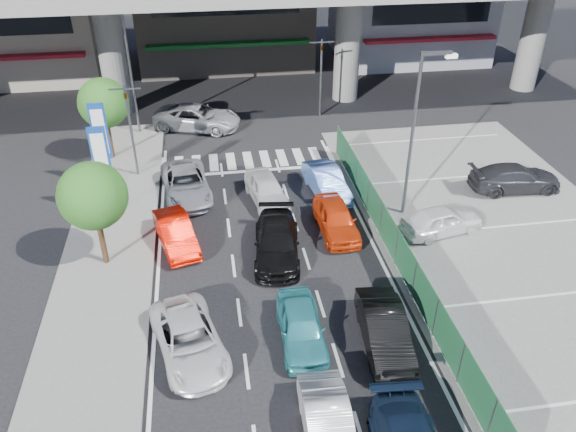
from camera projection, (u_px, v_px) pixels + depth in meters
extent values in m
plane|color=black|center=(280.00, 308.00, 21.89)|extent=(120.00, 120.00, 0.00)
cube|color=#5F5F5C|center=(518.00, 252.00, 24.99)|extent=(12.00, 28.00, 0.06)
cube|color=#5F5F5C|center=(107.00, 262.00, 24.28)|extent=(4.00, 30.00, 0.12)
cylinder|color=slate|center=(112.00, 54.00, 37.07)|extent=(1.80, 1.80, 8.00)
cylinder|color=slate|center=(348.00, 44.00, 39.18)|extent=(1.80, 1.80, 8.00)
cylinder|color=slate|center=(534.00, 35.00, 41.02)|extent=(1.80, 1.80, 8.00)
cube|color=#AF1524|center=(9.00, 56.00, 40.75)|extent=(10.80, 1.60, 0.25)
cube|color=#156A25|center=(228.00, 43.00, 43.69)|extent=(12.60, 1.60, 0.25)
cube|color=#AF1524|center=(429.00, 38.00, 44.96)|extent=(10.80, 1.60, 0.25)
cylinder|color=#595B60|center=(132.00, 133.00, 29.71)|extent=(0.14, 0.14, 5.20)
cube|color=#595B60|center=(124.00, 89.00, 28.42)|extent=(1.60, 0.08, 0.08)
imported|color=black|center=(125.00, 95.00, 28.58)|extent=(0.26, 1.24, 0.50)
cylinder|color=#595B60|center=(321.00, 79.00, 37.09)|extent=(0.14, 0.14, 5.20)
cube|color=#595B60|center=(322.00, 42.00, 35.81)|extent=(1.60, 0.08, 0.08)
imported|color=black|center=(322.00, 47.00, 35.97)|extent=(0.26, 1.24, 0.50)
cylinder|color=#595B60|center=(412.00, 139.00, 25.69)|extent=(0.16, 0.16, 8.00)
cube|color=#595B60|center=(436.00, 53.00, 23.68)|extent=(1.40, 0.15, 0.15)
cube|color=silver|center=(451.00, 56.00, 23.85)|extent=(0.50, 0.22, 0.18)
cylinder|color=#595B60|center=(131.00, 72.00, 33.93)|extent=(0.16, 0.16, 8.00)
cube|color=#595B60|center=(131.00, 4.00, 31.92)|extent=(1.40, 0.15, 0.15)
cube|color=silver|center=(144.00, 6.00, 32.09)|extent=(0.50, 0.22, 0.18)
cylinder|color=#595B60|center=(109.00, 196.00, 27.04)|extent=(0.10, 0.10, 2.20)
cube|color=navy|center=(101.00, 157.00, 25.91)|extent=(0.80, 0.12, 3.00)
cube|color=white|center=(101.00, 158.00, 25.85)|extent=(0.60, 0.02, 2.40)
cylinder|color=#595B60|center=(107.00, 168.00, 29.49)|extent=(0.10, 0.10, 2.20)
cube|color=navy|center=(100.00, 131.00, 28.37)|extent=(0.80, 0.12, 3.00)
cube|color=white|center=(100.00, 132.00, 28.31)|extent=(0.60, 0.02, 2.40)
cylinder|color=#382314|center=(102.00, 241.00, 23.67)|extent=(0.24, 0.24, 2.40)
sphere|color=#164C15|center=(93.00, 196.00, 22.49)|extent=(2.80, 2.80, 2.80)
cylinder|color=#382314|center=(110.00, 139.00, 32.33)|extent=(0.24, 0.24, 2.40)
sphere|color=#164C15|center=(103.00, 103.00, 31.15)|extent=(2.80, 2.80, 2.80)
imported|color=silver|center=(328.00, 427.00, 16.51)|extent=(1.48, 3.96, 1.29)
imported|color=silver|center=(189.00, 340.00, 19.56)|extent=(3.13, 4.93, 1.27)
imported|color=teal|center=(301.00, 326.00, 20.08)|extent=(1.64, 3.92, 1.32)
imported|color=black|center=(385.00, 330.00, 19.89)|extent=(1.81, 4.30, 1.38)
imported|color=red|center=(176.00, 233.00, 25.15)|extent=(2.29, 4.16, 1.30)
imported|color=black|center=(277.00, 242.00, 24.48)|extent=(2.53, 4.96, 1.38)
imported|color=red|center=(336.00, 219.00, 26.07)|extent=(1.72, 4.09, 1.38)
imported|color=#AAACB3|center=(186.00, 184.00, 28.90)|extent=(2.83, 5.19, 1.38)
imported|color=silver|center=(267.00, 190.00, 28.43)|extent=(2.24, 4.21, 1.36)
imported|color=#4F72C5|center=(326.00, 182.00, 29.09)|extent=(1.97, 4.34, 1.38)
imported|color=#AAABB2|center=(197.00, 117.00, 36.22)|extent=(6.06, 4.21, 1.54)
imported|color=white|center=(442.00, 220.00, 25.91)|extent=(4.14, 2.35, 1.33)
imported|color=#28292C|center=(515.00, 178.00, 29.32)|extent=(4.86, 2.17, 1.38)
cone|color=red|center=(384.00, 223.00, 26.34)|extent=(0.43, 0.43, 0.67)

